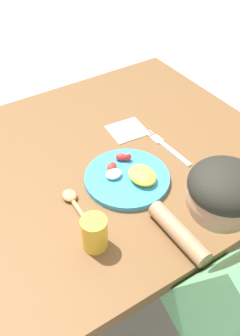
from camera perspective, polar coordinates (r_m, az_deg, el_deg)
The scene contains 8 objects.
ground_plane at distance 1.81m, azimuth -2.28°, elevation -16.50°, with size 8.00×8.00×0.00m, color gray.
dining_table at distance 1.30m, azimuth -3.04°, elevation -1.70°, with size 1.17×0.95×0.73m.
plate at distance 1.16m, azimuth 1.31°, elevation -1.34°, with size 0.26×0.26×0.05m.
fork at distance 1.29m, azimuth 7.19°, elevation 3.00°, with size 0.03×0.22×0.01m.
spoon at distance 1.10m, azimuth -6.82°, elevation -5.20°, with size 0.04×0.19×0.02m.
drinking_cup at distance 0.97m, azimuth -3.84°, elevation -9.70°, with size 0.07×0.07×0.10m, color gold.
person at distance 1.11m, azimuth 15.33°, elevation -23.11°, with size 0.19×0.45×1.06m.
napkin at distance 1.36m, azimuth 1.09°, elevation 5.66°, with size 0.12×0.11×0.00m, color white.
Camera 1 is at (-0.45, -0.82, 1.55)m, focal length 40.77 mm.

